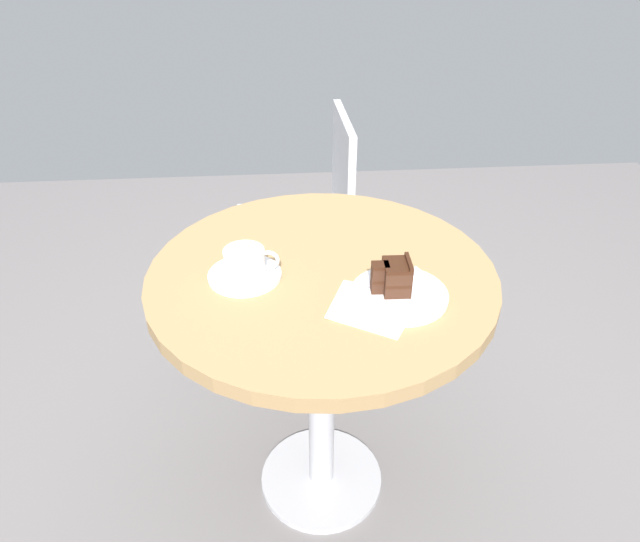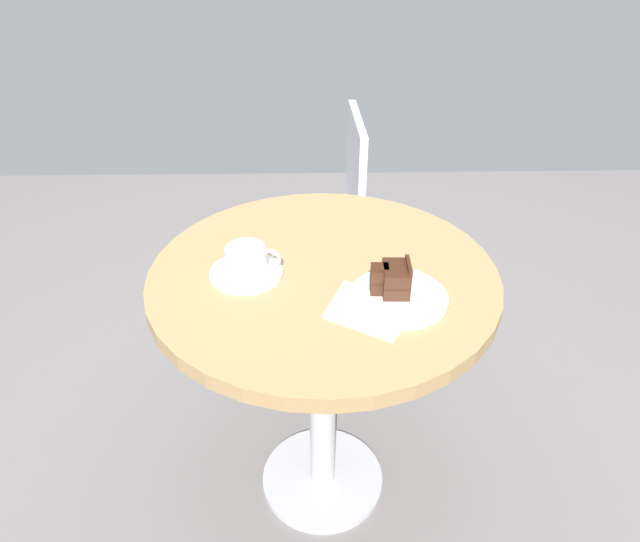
# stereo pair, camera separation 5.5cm
# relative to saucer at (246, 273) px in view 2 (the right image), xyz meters

# --- Properties ---
(ground_plane) EXTENTS (4.40, 4.40, 0.01)m
(ground_plane) POSITION_rel_saucer_xyz_m (0.17, 0.01, -0.75)
(ground_plane) COLOR slate
(ground_plane) RESTS_ON ground
(cafe_table) EXTENTS (0.78, 0.78, 0.74)m
(cafe_table) POSITION_rel_saucer_xyz_m (0.17, 0.01, -0.13)
(cafe_table) COLOR #A37F51
(cafe_table) RESTS_ON ground
(saucer) EXTENTS (0.16, 0.16, 0.01)m
(saucer) POSITION_rel_saucer_xyz_m (0.00, 0.00, 0.00)
(saucer) COLOR white
(saucer) RESTS_ON cafe_table
(coffee_cup) EXTENTS (0.12, 0.09, 0.06)m
(coffee_cup) POSITION_rel_saucer_xyz_m (0.00, 0.00, 0.03)
(coffee_cup) COLOR white
(coffee_cup) RESTS_ON saucer
(teaspoon) EXTENTS (0.10, 0.06, 0.00)m
(teaspoon) POSITION_rel_saucer_xyz_m (0.04, 0.02, 0.01)
(teaspoon) COLOR #B7B7BC
(teaspoon) RESTS_ON saucer
(cake_plate) EXTENTS (0.20, 0.20, 0.01)m
(cake_plate) POSITION_rel_saucer_xyz_m (0.32, -0.10, 0.00)
(cake_plate) COLOR white
(cake_plate) RESTS_ON cafe_table
(cake_slice) EXTENTS (0.08, 0.07, 0.07)m
(cake_slice) POSITION_rel_saucer_xyz_m (0.31, -0.09, 0.04)
(cake_slice) COLOR #422619
(cake_slice) RESTS_ON cake_plate
(fork) EXTENTS (0.13, 0.07, 0.00)m
(fork) POSITION_rel_saucer_xyz_m (0.33, -0.04, 0.01)
(fork) COLOR #B7B7BC
(fork) RESTS_ON cake_plate
(napkin) EXTENTS (0.21, 0.20, 0.00)m
(napkin) POSITION_rel_saucer_xyz_m (0.26, -0.13, -0.00)
(napkin) COLOR silver
(napkin) RESTS_ON cafe_table
(cafe_chair) EXTENTS (0.39, 0.39, 0.86)m
(cafe_chair) POSITION_rel_saucer_xyz_m (0.20, 0.69, -0.22)
(cafe_chair) COLOR #BCBCC1
(cafe_chair) RESTS_ON ground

